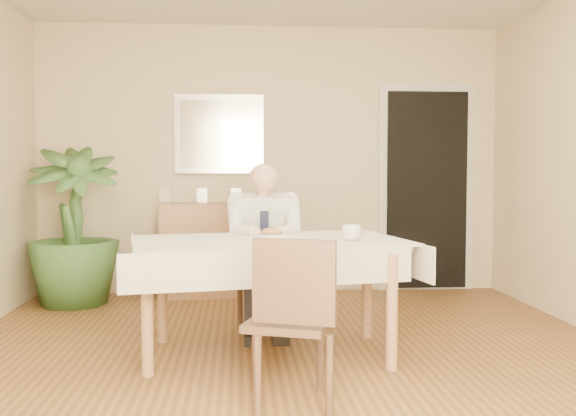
{
  "coord_description": "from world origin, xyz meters",
  "views": [
    {
      "loc": [
        -0.32,
        -3.8,
        1.19
      ],
      "look_at": [
        0.0,
        0.35,
        0.95
      ],
      "focal_mm": 40.0,
      "sensor_mm": 36.0,
      "label": 1
    }
  ],
  "objects": [
    {
      "name": "coffee_mug",
      "position": [
        0.39,
        0.17,
        0.8
      ],
      "size": [
        0.16,
        0.16,
        0.1
      ],
      "primitive_type": "imported",
      "rotation": [
        0.0,
        0.0,
        -0.3
      ],
      "color": "white",
      "rests_on": "dining_table"
    },
    {
      "name": "doorway",
      "position": [
        1.55,
        2.46,
        1.0
      ],
      "size": [
        0.96,
        0.07,
        2.1
      ],
      "color": "beige",
      "rests_on": "ground"
    },
    {
      "name": "window",
      "position": [
        0.0,
        -2.47,
        1.45
      ],
      "size": [
        1.34,
        0.04,
        1.44
      ],
      "color": "beige",
      "rests_on": "room"
    },
    {
      "name": "mirror",
      "position": [
        -0.51,
        2.47,
        1.55
      ],
      "size": [
        0.86,
        0.04,
        0.76
      ],
      "color": "silver",
      "rests_on": "room"
    },
    {
      "name": "dining_table",
      "position": [
        -0.13,
        0.29,
        0.67
      ],
      "size": [
        1.89,
        1.31,
        0.75
      ],
      "rotation": [
        0.0,
        0.0,
        0.18
      ],
      "color": "#A3764E",
      "rests_on": "ground"
    },
    {
      "name": "sideboard",
      "position": [
        -0.51,
        2.32,
        0.44
      ],
      "size": [
        1.13,
        0.44,
        0.89
      ],
      "primitive_type": "cube",
      "rotation": [
        0.0,
        0.0,
        0.06
      ],
      "color": "#A3764E",
      "rests_on": "ground"
    },
    {
      "name": "photo_frame_right",
      "position": [
        -0.34,
        2.33,
        0.96
      ],
      "size": [
        0.1,
        0.02,
        0.14
      ],
      "primitive_type": "cube",
      "color": "silver",
      "rests_on": "sideboard"
    },
    {
      "name": "chair_near",
      "position": [
        -0.06,
        -0.66,
        0.48
      ],
      "size": [
        0.52,
        0.53,
        0.86
      ],
      "rotation": [
        0.0,
        0.0,
        -0.35
      ],
      "color": "#42291C",
      "rests_on": "ground"
    },
    {
      "name": "photo_frame_left",
      "position": [
        -1.02,
        2.35,
        0.96
      ],
      "size": [
        0.1,
        0.02,
        0.14
      ],
      "primitive_type": "cube",
      "color": "silver",
      "rests_on": "sideboard"
    },
    {
      "name": "potted_palm",
      "position": [
        -1.78,
        1.99,
        0.71
      ],
      "size": [
        0.98,
        0.98,
        1.42
      ],
      "primitive_type": "imported",
      "rotation": [
        0.0,
        0.0,
        0.28
      ],
      "color": "#315626",
      "rests_on": "ground"
    },
    {
      "name": "plate",
      "position": [
        -0.1,
        0.51,
        0.76
      ],
      "size": [
        0.26,
        0.26,
        0.02
      ],
      "primitive_type": "cylinder",
      "color": "white",
      "rests_on": "dining_table"
    },
    {
      "name": "photo_frame_center",
      "position": [
        -0.67,
        2.34,
        0.96
      ],
      "size": [
        0.1,
        0.02,
        0.14
      ],
      "primitive_type": "cube",
      "color": "silver",
      "rests_on": "sideboard"
    },
    {
      "name": "seated_man",
      "position": [
        -0.13,
        0.88,
        0.69
      ],
      "size": [
        0.48,
        0.72,
        1.24
      ],
      "color": "silver",
      "rests_on": "ground"
    },
    {
      "name": "room",
      "position": [
        0.0,
        0.0,
        1.3
      ],
      "size": [
        5.0,
        5.02,
        2.6
      ],
      "color": "brown",
      "rests_on": "ground"
    },
    {
      "name": "food",
      "position": [
        -0.1,
        0.51,
        0.78
      ],
      "size": [
        0.14,
        0.14,
        0.06
      ],
      "primitive_type": "ellipsoid",
      "color": "#965F37",
      "rests_on": "dining_table"
    },
    {
      "name": "chair_far",
      "position": [
        -0.13,
        1.17,
        0.5
      ],
      "size": [
        0.44,
        0.44,
        0.9
      ],
      "rotation": [
        0.0,
        0.0,
        0.04
      ],
      "color": "#42291C",
      "rests_on": "ground"
    },
    {
      "name": "fork",
      "position": [
        -0.14,
        0.45,
        0.78
      ],
      "size": [
        0.01,
        0.13,
        0.01
      ],
      "primitive_type": "cylinder",
      "rotation": [
        1.57,
        0.0,
        0.0
      ],
      "color": "silver",
      "rests_on": "dining_table"
    },
    {
      "name": "knife",
      "position": [
        -0.06,
        0.45,
        0.78
      ],
      "size": [
        0.01,
        0.13,
        0.01
      ],
      "primitive_type": "cylinder",
      "rotation": [
        1.57,
        0.0,
        0.0
      ],
      "color": "silver",
      "rests_on": "dining_table"
    }
  ]
}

